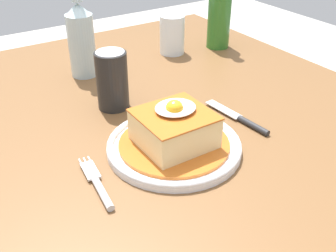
{
  "coord_description": "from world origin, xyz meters",
  "views": [
    {
      "loc": [
        -0.3,
        -0.64,
        1.17
      ],
      "look_at": [
        0.04,
        -0.12,
        0.79
      ],
      "focal_mm": 43.62,
      "sensor_mm": 36.0,
      "label": 1
    }
  ],
  "objects_px": {
    "main_plate": "(174,146)",
    "drinking_glass": "(172,37)",
    "knife": "(244,121)",
    "beer_bottle_clear": "(81,36)",
    "beer_bottle_green": "(219,12)",
    "fork": "(99,186)",
    "soda_can": "(112,80)"
  },
  "relations": [
    {
      "from": "knife",
      "to": "beer_bottle_green",
      "type": "xyz_separation_m",
      "value": [
        0.23,
        0.37,
        0.09
      ]
    },
    {
      "from": "fork",
      "to": "drinking_glass",
      "type": "relative_size",
      "value": 1.35
    },
    {
      "from": "knife",
      "to": "beer_bottle_clear",
      "type": "bearing_deg",
      "value": 113.8
    },
    {
      "from": "main_plate",
      "to": "knife",
      "type": "bearing_deg",
      "value": 0.53
    },
    {
      "from": "main_plate",
      "to": "fork",
      "type": "height_order",
      "value": "main_plate"
    },
    {
      "from": "fork",
      "to": "beer_bottle_clear",
      "type": "relative_size",
      "value": 0.53
    },
    {
      "from": "soda_can",
      "to": "beer_bottle_green",
      "type": "xyz_separation_m",
      "value": [
        0.41,
        0.16,
        0.04
      ]
    },
    {
      "from": "main_plate",
      "to": "drinking_glass",
      "type": "height_order",
      "value": "drinking_glass"
    },
    {
      "from": "main_plate",
      "to": "fork",
      "type": "relative_size",
      "value": 1.7
    },
    {
      "from": "main_plate",
      "to": "beer_bottle_clear",
      "type": "bearing_deg",
      "value": 90.63
    },
    {
      "from": "soda_can",
      "to": "beer_bottle_green",
      "type": "distance_m",
      "value": 0.45
    },
    {
      "from": "fork",
      "to": "main_plate",
      "type": "bearing_deg",
      "value": 8.99
    },
    {
      "from": "fork",
      "to": "soda_can",
      "type": "relative_size",
      "value": 1.14
    },
    {
      "from": "main_plate",
      "to": "beer_bottle_clear",
      "type": "height_order",
      "value": "beer_bottle_clear"
    },
    {
      "from": "knife",
      "to": "drinking_glass",
      "type": "xyz_separation_m",
      "value": [
        0.09,
        0.4,
        0.04
      ]
    },
    {
      "from": "fork",
      "to": "soda_can",
      "type": "distance_m",
      "value": 0.28
    },
    {
      "from": "main_plate",
      "to": "beer_bottle_green",
      "type": "distance_m",
      "value": 0.55
    },
    {
      "from": "knife",
      "to": "beer_bottle_clear",
      "type": "distance_m",
      "value": 0.44
    },
    {
      "from": "knife",
      "to": "drinking_glass",
      "type": "height_order",
      "value": "drinking_glass"
    },
    {
      "from": "soda_can",
      "to": "fork",
      "type": "bearing_deg",
      "value": -121.51
    },
    {
      "from": "beer_bottle_green",
      "to": "knife",
      "type": "bearing_deg",
      "value": -121.67
    },
    {
      "from": "fork",
      "to": "beer_bottle_clear",
      "type": "height_order",
      "value": "beer_bottle_clear"
    },
    {
      "from": "beer_bottle_clear",
      "to": "beer_bottle_green",
      "type": "distance_m",
      "value": 0.4
    },
    {
      "from": "soda_can",
      "to": "beer_bottle_clear",
      "type": "distance_m",
      "value": 0.19
    },
    {
      "from": "main_plate",
      "to": "knife",
      "type": "relative_size",
      "value": 1.45
    },
    {
      "from": "beer_bottle_clear",
      "to": "drinking_glass",
      "type": "relative_size",
      "value": 2.53
    },
    {
      "from": "knife",
      "to": "fork",
      "type": "bearing_deg",
      "value": -175.34
    },
    {
      "from": "soda_can",
      "to": "drinking_glass",
      "type": "distance_m",
      "value": 0.34
    },
    {
      "from": "beer_bottle_clear",
      "to": "fork",
      "type": "bearing_deg",
      "value": -110.26
    },
    {
      "from": "soda_can",
      "to": "drinking_glass",
      "type": "xyz_separation_m",
      "value": [
        0.28,
        0.19,
        -0.02
      ]
    },
    {
      "from": "main_plate",
      "to": "drinking_glass",
      "type": "distance_m",
      "value": 0.48
    },
    {
      "from": "fork",
      "to": "drinking_glass",
      "type": "distance_m",
      "value": 0.6
    }
  ]
}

